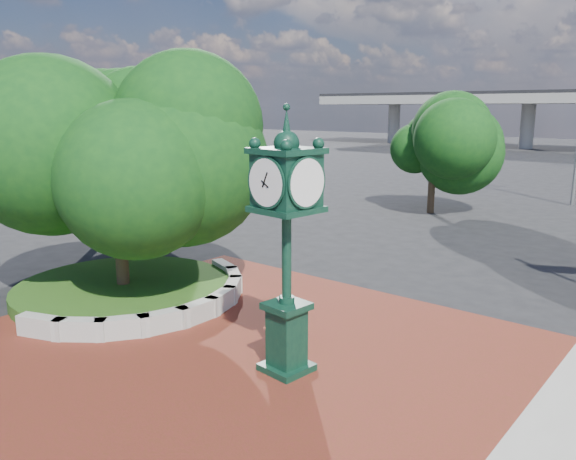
{
  "coord_description": "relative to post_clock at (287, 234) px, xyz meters",
  "views": [
    {
      "loc": [
        8.53,
        -8.97,
        5.36
      ],
      "look_at": [
        -0.06,
        1.5,
        2.41
      ],
      "focal_mm": 35.0,
      "sensor_mm": 36.0,
      "label": 1
    }
  ],
  "objects": [
    {
      "name": "planter_wall",
      "position": [
        -4.4,
        0.68,
        -2.67
      ],
      "size": [
        2.96,
        6.77,
        0.54
      ],
      "color": "#9E9B93",
      "rests_on": "ground"
    },
    {
      "name": "tree_northwest",
      "position": [
        -14.69,
        5.68,
        1.18
      ],
      "size": [
        5.6,
        5.6,
        6.93
      ],
      "color": "#38281C",
      "rests_on": "ground"
    },
    {
      "name": "post_clock",
      "position": [
        0.0,
        0.0,
        0.0
      ],
      "size": [
        1.21,
        1.21,
        5.35
      ],
      "color": "black",
      "rests_on": "ground"
    },
    {
      "name": "grass_bed",
      "position": [
        -6.69,
        0.68,
        -2.74
      ],
      "size": [
        6.1,
        6.1,
        0.4
      ],
      "primitive_type": "cylinder",
      "color": "#214915",
      "rests_on": "ground"
    },
    {
      "name": "tree_street",
      "position": [
        -5.69,
        18.68,
        0.3
      ],
      "size": [
        4.4,
        4.4,
        5.45
      ],
      "color": "#38281C",
      "rests_on": "ground"
    },
    {
      "name": "ground",
      "position": [
        -1.69,
        0.68,
        -2.94
      ],
      "size": [
        200.0,
        200.0,
        0.0
      ],
      "primitive_type": "plane",
      "color": "black",
      "rests_on": "ground"
    },
    {
      "name": "plaza",
      "position": [
        -1.69,
        -0.32,
        -2.92
      ],
      "size": [
        12.0,
        12.0,
        0.04
      ],
      "primitive_type": "cube",
      "color": "maroon",
      "rests_on": "ground"
    },
    {
      "name": "tree_planter",
      "position": [
        -6.69,
        0.68,
        0.78
      ],
      "size": [
        5.2,
        5.2,
        6.33
      ],
      "color": "#38281C",
      "rests_on": "ground"
    }
  ]
}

